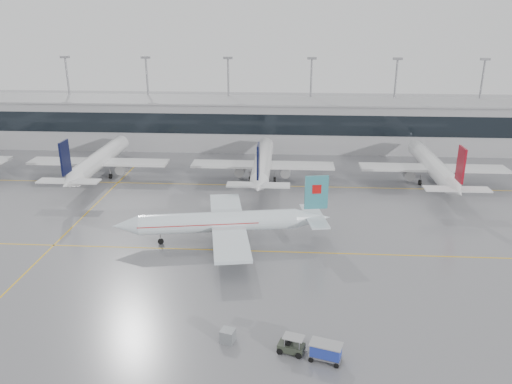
# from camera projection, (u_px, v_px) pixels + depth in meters

# --- Properties ---
(ground) EXTENTS (320.00, 320.00, 0.00)m
(ground) POSITION_uv_depth(u_px,v_px,m) (251.00, 251.00, 73.77)
(ground) COLOR slate
(ground) RESTS_ON ground
(taxi_line_main) EXTENTS (120.00, 0.25, 0.01)m
(taxi_line_main) POSITION_uv_depth(u_px,v_px,m) (251.00, 251.00, 73.77)
(taxi_line_main) COLOR #EBAD12
(taxi_line_main) RESTS_ON ground
(taxi_line_north) EXTENTS (120.00, 0.25, 0.01)m
(taxi_line_north) POSITION_uv_depth(u_px,v_px,m) (262.00, 186.00, 101.98)
(taxi_line_north) COLOR #EBAD12
(taxi_line_north) RESTS_ON ground
(taxi_line_cross) EXTENTS (0.25, 60.00, 0.01)m
(taxi_line_cross) POSITION_uv_depth(u_px,v_px,m) (91.00, 209.00, 89.69)
(taxi_line_cross) COLOR #EBAD12
(taxi_line_cross) RESTS_ON ground
(terminal) EXTENTS (180.00, 15.00, 12.00)m
(terminal) POSITION_uv_depth(u_px,v_px,m) (268.00, 124.00, 130.05)
(terminal) COLOR gray
(terminal) RESTS_ON ground
(terminal_glass) EXTENTS (180.00, 0.20, 5.00)m
(terminal_glass) POSITION_uv_depth(u_px,v_px,m) (267.00, 125.00, 122.45)
(terminal_glass) COLOR black
(terminal_glass) RESTS_ON ground
(terminal_roof) EXTENTS (182.00, 16.00, 0.40)m
(terminal_roof) POSITION_uv_depth(u_px,v_px,m) (268.00, 101.00, 127.97)
(terminal_roof) COLOR gray
(terminal_roof) RESTS_ON ground
(light_masts) EXTENTS (156.40, 1.00, 22.60)m
(light_masts) POSITION_uv_depth(u_px,v_px,m) (269.00, 93.00, 133.23)
(light_masts) COLOR gray
(light_masts) RESTS_ON ground
(air_canada_jet) EXTENTS (33.28, 26.09, 10.12)m
(air_canada_jet) POSITION_uv_depth(u_px,v_px,m) (227.00, 222.00, 75.92)
(air_canada_jet) COLOR silver
(air_canada_jet) RESTS_ON ground
(parked_jet_b) EXTENTS (29.64, 36.96, 11.72)m
(parked_jet_b) POSITION_uv_depth(u_px,v_px,m) (99.00, 160.00, 106.32)
(parked_jet_b) COLOR silver
(parked_jet_b) RESTS_ON ground
(parked_jet_c) EXTENTS (29.64, 36.96, 11.72)m
(parked_jet_c) POSITION_uv_depth(u_px,v_px,m) (263.00, 163.00, 104.20)
(parked_jet_c) COLOR silver
(parked_jet_c) RESTS_ON ground
(parked_jet_d) EXTENTS (29.64, 36.96, 11.72)m
(parked_jet_d) POSITION_uv_depth(u_px,v_px,m) (433.00, 166.00, 102.08)
(parked_jet_d) COLOR silver
(parked_jet_d) RESTS_ON ground
(baggage_tug) EXTENTS (4.10, 2.37, 1.95)m
(baggage_tug) POSITION_uv_depth(u_px,v_px,m) (291.00, 347.00, 51.40)
(baggage_tug) COLOR #2D3328
(baggage_tug) RESTS_ON ground
(baggage_cart) EXTENTS (3.57, 2.62, 1.98)m
(baggage_cart) POSITION_uv_depth(u_px,v_px,m) (326.00, 350.00, 50.06)
(baggage_cart) COLOR gray
(baggage_cart) RESTS_ON ground
(gse_unit) EXTENTS (1.76, 1.69, 1.46)m
(gse_unit) POSITION_uv_depth(u_px,v_px,m) (228.00, 336.00, 53.08)
(gse_unit) COLOR slate
(gse_unit) RESTS_ON ground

